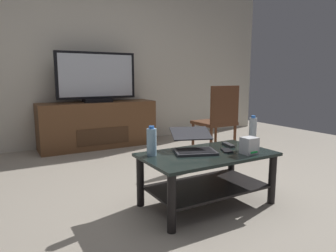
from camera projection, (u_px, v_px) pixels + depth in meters
ground_plane at (177, 196)px, 2.61m from camera, size 7.68×7.68×0.00m
back_wall at (90, 50)px, 4.51m from camera, size 6.40×0.12×2.80m
coffee_table at (207, 170)px, 2.40m from camera, size 1.04×0.58×0.42m
media_cabinet at (98, 125)px, 4.40m from camera, size 1.65×0.49×0.66m
television at (97, 78)px, 4.27m from camera, size 1.13×0.20×0.70m
dining_chair at (218, 118)px, 3.80m from camera, size 0.44×0.44×0.91m
laptop at (193, 144)px, 2.43m from camera, size 0.43×0.46×0.17m
router_box at (249, 146)px, 2.35m from camera, size 0.11×0.11×0.13m
water_bottle_near at (253, 132)px, 2.55m from camera, size 0.06×0.06×0.27m
water_bottle_far at (152, 142)px, 2.29m from camera, size 0.08×0.08×0.23m
cell_phone at (227, 150)px, 2.44m from camera, size 0.12×0.16×0.01m
tv_remote at (228, 145)px, 2.62m from camera, size 0.08×0.17×0.02m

